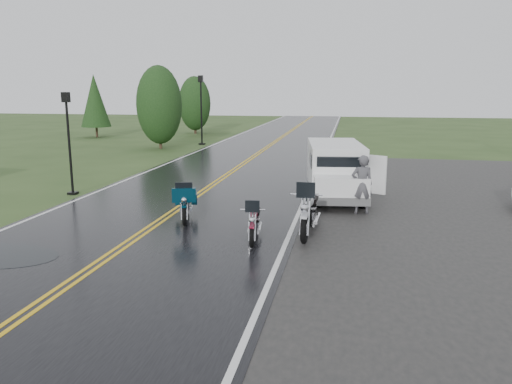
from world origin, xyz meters
TOP-DOWN VIEW (x-y plane):
  - ground at (0.00, 0.00)m, footprint 120.00×120.00m
  - road at (0.00, 10.00)m, footprint 8.00×100.00m
  - motorcycle_red at (3.06, 0.09)m, footprint 0.90×1.94m
  - motorcycle_teal at (0.89, 1.60)m, footprint 1.28×2.16m
  - motorcycle_silver at (4.25, 0.59)m, footprint 0.99×2.52m
  - van_white at (4.25, 4.60)m, footprint 2.43×5.10m
  - person_at_van at (5.65, 4.08)m, footprint 0.72×0.55m
  - lamp_post_near_left at (-4.53, 5.14)m, footprint 0.32×0.32m
  - lamp_post_far_left at (-4.70, 21.89)m, footprint 0.40×0.40m
  - tree_left_mid at (-6.62, 19.14)m, footprint 2.85×2.85m
  - tree_left_far at (-7.77, 30.19)m, footprint 2.68×2.68m
  - pine_left_far at (-14.43, 25.55)m, footprint 2.29×2.29m

SIDE VIEW (x-z plane):
  - ground at x=0.00m, z-range 0.00..0.00m
  - road at x=0.00m, z-range 0.00..0.04m
  - motorcycle_red at x=3.06m, z-range 0.00..1.11m
  - motorcycle_teal at x=0.89m, z-range 0.00..1.20m
  - motorcycle_silver at x=4.25m, z-range 0.00..1.47m
  - person_at_van at x=5.65m, z-range 0.00..1.78m
  - van_white at x=4.25m, z-range 0.00..1.93m
  - lamp_post_near_left at x=-4.53m, z-range 0.00..3.68m
  - tree_left_far at x=-7.77m, z-range 0.00..4.13m
  - tree_left_mid at x=-6.62m, z-range 0.00..4.46m
  - lamp_post_far_left at x=-4.70m, z-range 0.00..4.69m
  - pine_left_far at x=-14.43m, z-range 0.00..4.77m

